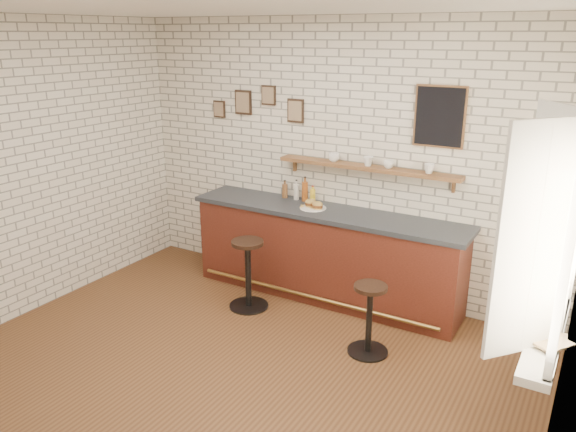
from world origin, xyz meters
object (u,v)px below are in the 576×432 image
at_px(bar_counter, 325,254).
at_px(sandwich_plate, 313,208).
at_px(shelf_cup_b, 368,161).
at_px(shelf_cup_d, 429,169).
at_px(bar_stool_right, 369,317).
at_px(book_lower, 541,337).
at_px(bitters_bottle_brown, 285,191).
at_px(ciabatta_sandwich, 314,204).
at_px(condiment_bottle_yellow, 313,195).
at_px(shelf_cup_a, 334,157).
at_px(shelf_cup_c, 389,164).
at_px(bitters_bottle_white, 296,192).
at_px(bar_stool_left, 248,272).
at_px(book_upper, 541,337).
at_px(bitters_bottle_amber, 305,191).

relative_size(bar_counter, sandwich_plate, 11.07).
distance_m(shelf_cup_b, shelf_cup_d, 0.65).
xyz_separation_m(bar_stool_right, book_lower, (1.46, -0.69, 0.58)).
bearing_deg(book_lower, bitters_bottle_brown, 146.23).
height_order(sandwich_plate, book_lower, sandwich_plate).
height_order(ciabatta_sandwich, condiment_bottle_yellow, condiment_bottle_yellow).
xyz_separation_m(sandwich_plate, shelf_cup_d, (1.17, 0.22, 0.53)).
distance_m(shelf_cup_a, shelf_cup_c, 0.62).
height_order(bitters_bottle_white, shelf_cup_c, shelf_cup_c).
relative_size(bar_counter, condiment_bottle_yellow, 16.15).
bearing_deg(bar_counter, bar_stool_left, -131.97).
relative_size(ciabatta_sandwich, book_upper, 1.07).
bearing_deg(bar_stool_left, shelf_cup_b, 41.64).
height_order(bitters_bottle_amber, condiment_bottle_yellow, bitters_bottle_amber).
relative_size(bitters_bottle_amber, shelf_cup_c, 2.59).
bearing_deg(shelf_cup_c, shelf_cup_d, -90.49).
distance_m(bar_counter, book_lower, 2.83).
relative_size(bitters_bottle_brown, bar_stool_right, 0.30).
relative_size(bitters_bottle_white, shelf_cup_c, 2.13).
relative_size(bar_counter, shelf_cup_a, 25.39).
bearing_deg(shelf_cup_d, condiment_bottle_yellow, -174.30).
relative_size(bitters_bottle_amber, book_upper, 1.23).
distance_m(bitters_bottle_brown, condiment_bottle_yellow, 0.36).
bearing_deg(bar_counter, shelf_cup_a, 96.01).
bearing_deg(book_lower, book_upper, -93.47).
height_order(condiment_bottle_yellow, bar_stool_left, condiment_bottle_yellow).
bearing_deg(shelf_cup_a, bitters_bottle_amber, 157.84).
xyz_separation_m(bitters_bottle_white, condiment_bottle_yellow, (0.21, 0.00, -0.01)).
distance_m(bitters_bottle_brown, bitters_bottle_white, 0.15).
bearing_deg(shelf_cup_a, shelf_cup_c, -23.93).
bearing_deg(shelf_cup_c, bitters_bottle_brown, 90.01).
xyz_separation_m(bar_stool_right, book_upper, (1.46, -0.73, 0.59)).
relative_size(bitters_bottle_amber, bar_stool_left, 0.37).
bearing_deg(bar_stool_left, shelf_cup_c, 35.76).
bearing_deg(bitters_bottle_white, sandwich_plate, -32.45).
bearing_deg(condiment_bottle_yellow, sandwich_plate, -60.90).
height_order(bitters_bottle_white, bar_stool_right, bitters_bottle_white).
bearing_deg(condiment_bottle_yellow, bitters_bottle_brown, 180.00).
height_order(condiment_bottle_yellow, shelf_cup_d, shelf_cup_d).
xyz_separation_m(shelf_cup_c, shelf_cup_d, (0.42, 0.00, 0.00)).
distance_m(bar_stool_left, shelf_cup_d, 2.15).
xyz_separation_m(sandwich_plate, bitters_bottle_amber, (-0.21, 0.21, 0.11)).
height_order(bitters_bottle_white, shelf_cup_b, shelf_cup_b).
bearing_deg(bitters_bottle_brown, shelf_cup_c, 0.50).
bearing_deg(condiment_bottle_yellow, bar_stool_left, -110.72).
height_order(bitters_bottle_amber, bar_stool_right, bitters_bottle_amber).
distance_m(bar_stool_left, book_lower, 3.10).
bearing_deg(bitters_bottle_amber, condiment_bottle_yellow, -0.00).
relative_size(ciabatta_sandwich, shelf_cup_d, 2.39).
xyz_separation_m(condiment_bottle_yellow, bar_stool_left, (-0.32, -0.84, -0.68)).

